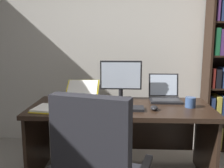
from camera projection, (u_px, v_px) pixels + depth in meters
The scene contains 11 objects.
wall_back at pixel (142, 42), 3.20m from camera, with size 5.66×0.12×2.57m, color beige.
desk at pixel (121, 123), 2.50m from camera, with size 1.69×0.72×0.71m.
monitor at pixel (121, 81), 2.59m from camera, with size 0.42×0.16×0.40m.
laptop at pixel (165, 95), 2.60m from camera, with size 0.31×0.30×0.26m.
keyboard at pixel (120, 108), 2.26m from camera, with size 0.42×0.15×0.02m, color black.
computer_mouse at pixel (154, 108), 2.24m from camera, with size 0.06×0.10×0.04m, color black.
reading_stand_with_book at pixel (82, 90), 2.69m from camera, with size 0.34×0.28×0.17m.
open_binder at pixel (61, 109), 2.24m from camera, with size 0.53×0.34×0.02m.
notepad at pixel (91, 105), 2.39m from camera, with size 0.15×0.21×0.01m, color white.
pen at pixel (93, 104), 2.38m from camera, with size 0.01×0.01×0.14m, color maroon.
coffee_mug at pixel (190, 102), 2.33m from camera, with size 0.09×0.09×0.09m, color #334C7A.
Camera 1 is at (-0.22, -1.07, 1.34)m, focal length 40.92 mm.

